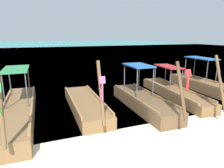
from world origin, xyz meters
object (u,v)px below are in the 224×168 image
object	(u,v)px
longtail_boat_blue_ribbon	(174,92)
longtail_boat_pink_ribbon	(85,105)
longtail_boat_green_ribbon	(18,112)
longtail_boat_yellow_ribbon	(208,87)
longtail_boat_red_ribbon	(143,101)

from	to	relation	value
longtail_boat_blue_ribbon	longtail_boat_pink_ribbon	bearing A→B (deg)	-179.33
longtail_boat_green_ribbon	longtail_boat_yellow_ribbon	size ratio (longest dim) A/B	0.96
longtail_boat_pink_ribbon	longtail_boat_yellow_ribbon	xyz separation A→B (m)	(8.09, 0.18, 0.09)
longtail_boat_red_ribbon	longtail_boat_pink_ribbon	bearing A→B (deg)	163.80
longtail_boat_pink_ribbon	longtail_boat_yellow_ribbon	bearing A→B (deg)	1.25
longtail_boat_green_ribbon	longtail_boat_red_ribbon	bearing A→B (deg)	-7.02
longtail_boat_pink_ribbon	longtail_boat_blue_ribbon	world-z (taller)	longtail_boat_blue_ribbon
longtail_boat_yellow_ribbon	longtail_boat_pink_ribbon	bearing A→B (deg)	-178.75
longtail_boat_green_ribbon	longtail_boat_yellow_ribbon	xyz separation A→B (m)	(11.07, 0.27, -0.01)
longtail_boat_red_ribbon	longtail_boat_yellow_ribbon	bearing A→B (deg)	10.44
longtail_boat_green_ribbon	longtail_boat_red_ribbon	xyz separation A→B (m)	(5.75, -0.71, -0.01)
longtail_boat_red_ribbon	longtail_boat_blue_ribbon	xyz separation A→B (m)	(2.56, 0.87, -0.04)
longtail_boat_red_ribbon	longtail_boat_yellow_ribbon	distance (m)	5.41
longtail_boat_green_ribbon	longtail_boat_pink_ribbon	distance (m)	2.98
longtail_boat_pink_ribbon	longtail_boat_yellow_ribbon	distance (m)	8.09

